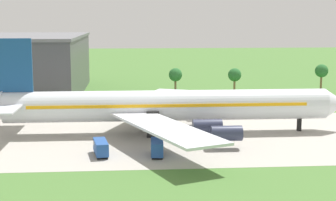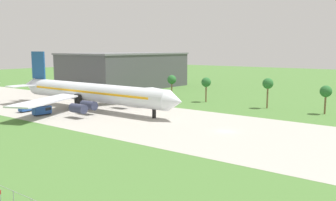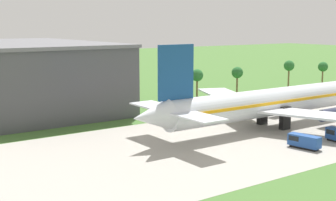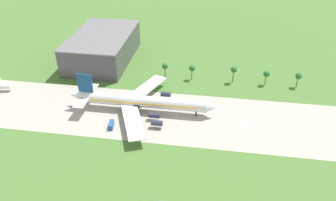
% 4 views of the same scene
% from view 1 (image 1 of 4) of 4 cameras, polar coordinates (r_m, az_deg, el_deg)
% --- Properties ---
extents(jet_airliner, '(75.87, 61.91, 18.85)m').
position_cam_1_polar(jet_airliner, '(101.31, -0.76, -0.60)').
color(jet_airliner, silver).
rests_on(jet_airliner, ground_plane).
extents(baggage_tug, '(2.27, 5.64, 2.63)m').
position_cam_1_polar(baggage_tug, '(85.59, -1.22, -5.23)').
color(baggage_tug, black).
rests_on(baggage_tug, ground_plane).
extents(catering_van, '(2.92, 6.17, 2.52)m').
position_cam_1_polar(catering_van, '(86.64, -7.48, -5.17)').
color(catering_van, black).
rests_on(catering_van, ground_plane).
extents(terminal_building, '(36.72, 61.20, 17.74)m').
position_cam_1_polar(terminal_building, '(159.77, -16.00, 3.81)').
color(terminal_building, '#47474C').
rests_on(terminal_building, ground_plane).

